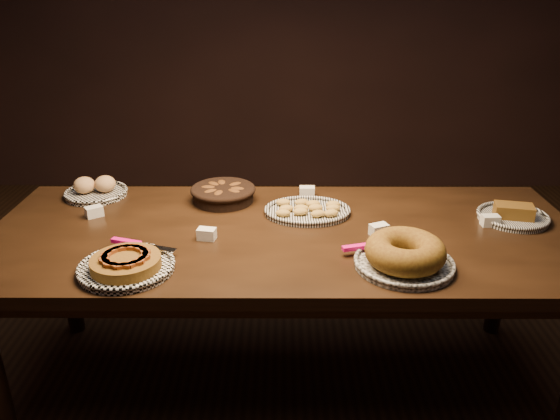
{
  "coord_description": "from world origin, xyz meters",
  "views": [
    {
      "loc": [
        -0.01,
        -1.99,
        1.7
      ],
      "look_at": [
        -0.02,
        0.05,
        0.82
      ],
      "focal_mm": 35.0,
      "sensor_mm": 36.0,
      "label": 1
    }
  ],
  "objects_px": {
    "buffet_table": "(285,247)",
    "madeleine_platter": "(308,210)",
    "apple_tart_plate": "(126,264)",
    "bundt_cake_plate": "(405,255)"
  },
  "relations": [
    {
      "from": "buffet_table",
      "to": "madeleine_platter",
      "type": "bearing_deg",
      "value": 59.95
    },
    {
      "from": "apple_tart_plate",
      "to": "madeleine_platter",
      "type": "height_order",
      "value": "apple_tart_plate"
    },
    {
      "from": "madeleine_platter",
      "to": "bundt_cake_plate",
      "type": "relative_size",
      "value": 0.94
    },
    {
      "from": "buffet_table",
      "to": "bundt_cake_plate",
      "type": "xyz_separation_m",
      "value": [
        0.42,
        -0.29,
        0.12
      ]
    },
    {
      "from": "madeleine_platter",
      "to": "apple_tart_plate",
      "type": "bearing_deg",
      "value": -151.15
    },
    {
      "from": "madeleine_platter",
      "to": "bundt_cake_plate",
      "type": "xyz_separation_m",
      "value": [
        0.32,
        -0.46,
        0.03
      ]
    },
    {
      "from": "buffet_table",
      "to": "apple_tart_plate",
      "type": "distance_m",
      "value": 0.65
    },
    {
      "from": "apple_tart_plate",
      "to": "buffet_table",
      "type": "bearing_deg",
      "value": 34.88
    },
    {
      "from": "apple_tart_plate",
      "to": "bundt_cake_plate",
      "type": "height_order",
      "value": "bundt_cake_plate"
    },
    {
      "from": "apple_tart_plate",
      "to": "bundt_cake_plate",
      "type": "xyz_separation_m",
      "value": [
        0.97,
        0.03,
        0.02
      ]
    }
  ]
}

